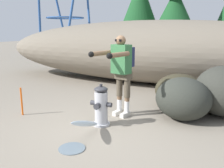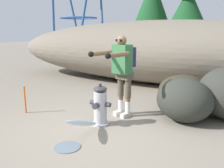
{
  "view_description": "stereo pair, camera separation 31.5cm",
  "coord_description": "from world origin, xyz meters",
  "views": [
    {
      "loc": [
        1.85,
        -3.7,
        1.78
      ],
      "look_at": [
        0.05,
        0.52,
        0.75
      ],
      "focal_mm": 38.57,
      "sensor_mm": 36.0,
      "label": 1
    },
    {
      "loc": [
        2.13,
        -3.57,
        1.78
      ],
      "look_at": [
        0.05,
        0.52,
        0.75
      ],
      "focal_mm": 38.57,
      "sensor_mm": 36.0,
      "label": 2
    }
  ],
  "objects": [
    {
      "name": "hydrant_water_jet",
      "position": [
        -0.04,
        -0.47,
        0.21
      ],
      "size": [
        0.41,
        1.1,
        0.47
      ],
      "color": "silver",
      "rests_on": "ground_plane"
    },
    {
      "name": "pine_tree_left",
      "position": [
        -0.35,
        10.31,
        3.25
      ],
      "size": [
        2.42,
        2.42,
        5.61
      ],
      "color": "#47331E",
      "rests_on": "ground_plane"
    },
    {
      "name": "ground_plane",
      "position": [
        0.0,
        0.0,
        -0.02
      ],
      "size": [
        56.0,
        56.0,
        0.04
      ],
      "primitive_type": "cube",
      "color": "gray"
    },
    {
      "name": "survey_stake",
      "position": [
        -1.84,
        0.05,
        0.3
      ],
      "size": [
        0.04,
        0.04,
        0.6
      ],
      "primitive_type": "cylinder",
      "color": "#E55914",
      "rests_on": "ground_plane"
    },
    {
      "name": "dirt_embankment",
      "position": [
        0.0,
        4.48,
        1.06
      ],
      "size": [
        12.06,
        3.2,
        2.11
      ],
      "primitive_type": "ellipsoid",
      "color": "#756B5B",
      "rests_on": "ground_plane"
    },
    {
      "name": "boulder_small",
      "position": [
        1.17,
        1.96,
        0.39
      ],
      "size": [
        1.35,
        1.32,
        0.78
      ],
      "primitive_type": "ellipsoid",
      "rotation": [
        0.0,
        0.0,
        3.36
      ],
      "color": "#312D1E",
      "rests_on": "ground_plane"
    },
    {
      "name": "boulder_large",
      "position": [
        1.34,
        1.14,
        0.43
      ],
      "size": [
        1.38,
        1.32,
        0.86
      ],
      "primitive_type": "ellipsoid",
      "rotation": [
        0.0,
        0.0,
        2.82
      ],
      "color": "#2D2F29",
      "rests_on": "ground_plane"
    },
    {
      "name": "utility_worker",
      "position": [
        0.13,
        0.82,
        1.06
      ],
      "size": [
        0.67,
        1.04,
        1.68
      ],
      "rotation": [
        0.0,
        0.0,
        -1.85
      ],
      "color": "beige",
      "rests_on": "ground_plane"
    },
    {
      "name": "fire_hydrant",
      "position": [
        -0.04,
        0.21,
        0.37
      ],
      "size": [
        0.43,
        0.38,
        0.8
      ],
      "color": "#B2B2B7",
      "rests_on": "ground_plane"
    }
  ]
}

